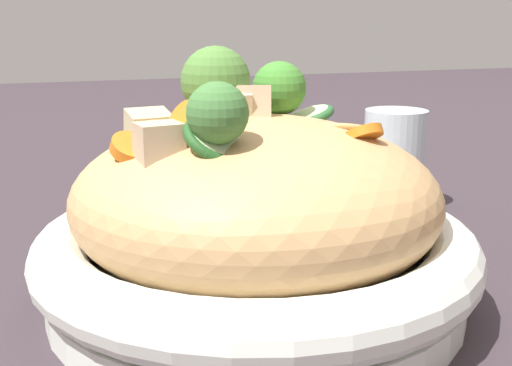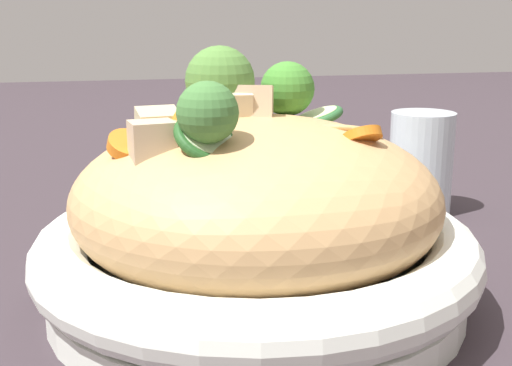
{
  "view_description": "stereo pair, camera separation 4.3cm",
  "coord_description": "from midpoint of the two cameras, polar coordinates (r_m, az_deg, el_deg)",
  "views": [
    {
      "loc": [
        -0.4,
        0.13,
        0.19
      ],
      "look_at": [
        0.0,
        0.0,
        0.08
      ],
      "focal_mm": 47.5,
      "sensor_mm": 36.0,
      "label": 1
    },
    {
      "loc": [
        -0.41,
        0.09,
        0.19
      ],
      "look_at": [
        0.0,
        0.0,
        0.08
      ],
      "focal_mm": 47.5,
      "sensor_mm": 36.0,
      "label": 2
    }
  ],
  "objects": [
    {
      "name": "serving_bowl",
      "position": [
        0.45,
        2.78,
        -6.6
      ],
      "size": [
        0.29,
        0.29,
        0.06
      ],
      "color": "white",
      "rests_on": "ground_plane"
    },
    {
      "name": "zucchini_slices",
      "position": [
        0.43,
        3.71,
        4.68
      ],
      "size": [
        0.13,
        0.14,
        0.03
      ],
      "color": "beige",
      "rests_on": "serving_bowl"
    },
    {
      "name": "chicken_chunks",
      "position": [
        0.44,
        -1.47,
        5.57
      ],
      "size": [
        0.13,
        0.1,
        0.05
      ],
      "color": "beige",
      "rests_on": "serving_bowl"
    },
    {
      "name": "drinking_glass",
      "position": [
        0.67,
        15.53,
        1.63
      ],
      "size": [
        0.06,
        0.06,
        0.1
      ],
      "color": "silver",
      "rests_on": "ground_plane"
    },
    {
      "name": "broccoli_florets",
      "position": [
        0.44,
        0.99,
        7.81
      ],
      "size": [
        0.14,
        0.12,
        0.06
      ],
      "color": "#98AB68",
      "rests_on": "serving_bowl"
    },
    {
      "name": "carrot_coins",
      "position": [
        0.43,
        -0.88,
        4.79
      ],
      "size": [
        0.1,
        0.17,
        0.03
      ],
      "color": "orange",
      "rests_on": "serving_bowl"
    },
    {
      "name": "ground_plane",
      "position": [
        0.46,
        2.73,
        -9.98
      ],
      "size": [
        3.0,
        3.0,
        0.0
      ],
      "primitive_type": "plane",
      "color": "#352B31"
    },
    {
      "name": "noodle_heap",
      "position": [
        0.44,
        2.85,
        -1.34
      ],
      "size": [
        0.24,
        0.24,
        0.11
      ],
      "color": "tan",
      "rests_on": "serving_bowl"
    }
  ]
}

